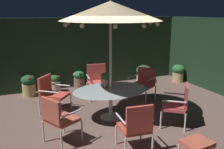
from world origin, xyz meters
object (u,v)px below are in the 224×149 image
Objects in this scene: patio_dining_table at (111,94)px; patio_chair_north at (97,79)px; patio_umbrella at (111,11)px; patio_chair_southwest at (144,82)px; patio_chair_northeast at (51,92)px; ottoman_footrest at (197,144)px; patio_chair_southeast at (136,125)px; potted_plant_right_near at (29,85)px; potted_plant_left_near at (144,73)px; patio_chair_east at (58,117)px; patio_chair_south at (179,103)px; centerpiece_planter at (106,78)px; potted_plant_right_far at (178,73)px; potted_plant_left_far at (79,79)px; potted_plant_back_right at (55,84)px.

patio_dining_table is 1.85× the size of patio_chair_north.
patio_chair_southwest is at bearing 29.56° from patio_umbrella.
patio_chair_northeast reaches higher than ottoman_footrest.
patio_chair_southeast is (1.07, -2.63, 0.02)m from patio_chair_northeast.
patio_chair_north is 3.23m from patio_chair_southeast.
potted_plant_right_near reaches higher than potted_plant_left_near.
patio_chair_south is (2.70, -0.29, -0.02)m from patio_chair_east.
centerpiece_planter reaches higher than potted_plant_right_near.
patio_chair_north is at bearing 111.07° from patio_chair_south.
patio_chair_east is at bearing -153.35° from patio_dining_table.
potted_plant_right_near reaches higher than potted_plant_right_far.
patio_dining_table is at bearing -89.14° from potted_plant_left_far.
patio_chair_southeast is 5.25m from potted_plant_right_far.
patio_chair_south reaches higher than patio_chair_northeast.
ottoman_footrest is (-0.59, -1.27, -0.24)m from patio_chair_south.
potted_plant_right_far reaches higher than potted_plant_left_far.
patio_chair_southwest is at bearing 76.55° from ottoman_footrest.
patio_chair_south is 4.62m from potted_plant_right_near.
potted_plant_right_far is at bearing -21.83° from potted_plant_left_near.
ottoman_footrest is 0.81× the size of potted_plant_right_near.
patio_chair_east is 5.02m from potted_plant_left_near.
potted_plant_right_near is (-3.09, 1.74, -0.21)m from patio_chair_southwest.
potted_plant_right_far is at bearing 51.87° from patio_chair_south.
patio_chair_southwest is (2.84, 1.52, -0.02)m from patio_chair_east.
patio_chair_southwest is 2.92m from potted_plant_back_right.
patio_dining_table is at bearing -151.08° from potted_plant_right_far.
potted_plant_left_near is at bearing 69.88° from ottoman_footrest.
potted_plant_left_far is at bearing 170.30° from potted_plant_right_far.
ottoman_footrest is at bearing -63.92° from potted_plant_right_near.
patio_chair_east reaches higher than potted_plant_left_far.
potted_plant_back_right is (-0.87, 2.60, -0.35)m from patio_dining_table.
potted_plant_left_near is at bearing -0.60° from potted_plant_right_near.
patio_chair_east is (-1.40, -0.91, -0.40)m from centerpiece_planter.
patio_chair_south is at bearing -108.26° from potted_plant_left_near.
patio_chair_north is 1.10m from potted_plant_left_far.
patio_dining_table is at bearing -6.89° from patio_umbrella.
patio_chair_east is 2.71m from patio_chair_south.
patio_dining_table is 3.45× the size of ottoman_footrest.
patio_umbrella reaches higher than potted_plant_right_far.
patio_chair_northeast is 1.64m from potted_plant_back_right.
patio_dining_table reaches higher than ottoman_footrest.
ottoman_footrest is 0.85× the size of potted_plant_left_near.
patio_chair_north is 1.61m from patio_chair_northeast.
patio_chair_south reaches higher than patio_dining_table.
patio_umbrella is 7.11× the size of centerpiece_planter.
patio_chair_southeast reaches higher than potted_plant_right_far.
potted_plant_left_far is at bearing 1.86° from potted_plant_back_right.
patio_chair_north is 2.80m from patio_chair_south.
patio_dining_table is 1.62m from patio_chair_south.
patio_chair_north is 3.41m from potted_plant_right_far.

